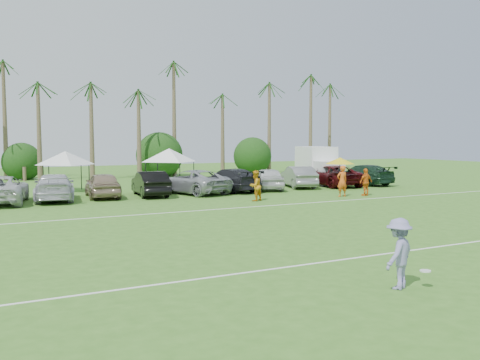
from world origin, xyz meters
name	(u,v)px	position (x,y,z in m)	size (l,w,h in m)	color
ground	(414,271)	(0.00, 0.00, 0.00)	(120.00, 120.00, 0.00)	#3C7021
field_lines	(266,228)	(0.00, 8.00, 0.01)	(80.00, 12.10, 0.01)	white
palm_tree_4	(47,93)	(-4.00, 38.00, 7.48)	(2.40, 2.40, 8.90)	brown
palm_tree_5	(94,85)	(0.00, 38.00, 8.35)	(2.40, 2.40, 9.90)	brown
palm_tree_6	(137,77)	(4.00, 38.00, 9.21)	(2.40, 2.40, 10.90)	brown
palm_tree_7	(178,71)	(8.00, 38.00, 10.06)	(2.40, 2.40, 11.90)	brown
palm_tree_8	(225,100)	(13.00, 38.00, 7.48)	(2.40, 2.40, 8.90)	brown
palm_tree_9	(268,93)	(18.00, 38.00, 8.35)	(2.40, 2.40, 9.90)	brown
palm_tree_10	(307,87)	(23.00, 38.00, 9.21)	(2.40, 2.40, 10.90)	brown
palm_tree_11	(336,81)	(27.00, 38.00, 10.06)	(2.40, 2.40, 11.90)	brown
bush_tree_1	(23,159)	(-6.00, 39.00, 1.80)	(4.00, 4.00, 4.00)	brown
bush_tree_2	(156,157)	(6.00, 39.00, 1.80)	(4.00, 4.00, 4.00)	brown
bush_tree_3	(246,155)	(16.00, 39.00, 1.80)	(4.00, 4.00, 4.00)	brown
sideline_player_a	(342,181)	(10.12, 15.75, 0.97)	(0.71, 0.46, 1.93)	#E35C19
sideline_player_b	(255,186)	(4.19, 16.27, 0.89)	(0.86, 0.67, 1.77)	orange
sideline_player_c	(366,182)	(11.75, 15.43, 0.87)	(1.02, 0.42, 1.74)	orange
box_truck	(319,164)	(14.90, 24.67, 1.57)	(3.53, 6.04, 2.93)	white
canopy_tent_left	(65,151)	(-4.53, 26.93, 2.75)	(3.97, 3.97, 3.22)	black
canopy_tent_right	(169,148)	(2.52, 25.92, 2.89)	(4.17, 4.17, 3.38)	black
market_umbrella	(340,161)	(12.90, 19.49, 2.04)	(2.05, 2.05, 2.28)	black
frisbee_player	(399,254)	(-1.65, -1.06, 0.86)	(1.36, 1.03, 1.73)	#8883BA
parked_car_2	(1,190)	(-8.95, 21.77, 0.78)	(2.60, 5.63, 1.57)	silver
parked_car_3	(54,187)	(-6.07, 21.92, 0.78)	(2.19, 5.40, 1.57)	silver
parked_car_4	(103,185)	(-3.19, 22.18, 0.78)	(1.85, 4.60, 1.57)	gray
parked_car_5	(150,184)	(-0.31, 21.73, 0.78)	(1.66, 4.75, 1.57)	black
parked_car_6	(192,182)	(2.57, 21.78, 0.78)	(2.60, 5.63, 1.57)	#989AA0
parked_car_7	(230,180)	(5.45, 21.98, 0.78)	(2.19, 5.40, 1.57)	black
parked_car_8	(268,179)	(8.32, 21.76, 0.78)	(1.85, 4.60, 1.57)	silver
parked_car_9	(298,177)	(11.20, 22.17, 0.78)	(1.66, 4.75, 1.57)	gray
parked_car_10	(332,176)	(14.08, 21.88, 0.78)	(2.60, 5.63, 1.57)	#490B0E
parked_car_11	(363,175)	(16.96, 21.75, 0.78)	(2.19, 5.40, 1.57)	#173321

